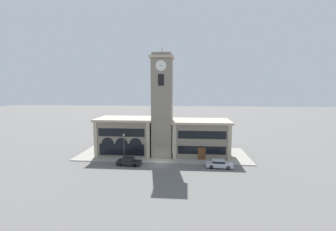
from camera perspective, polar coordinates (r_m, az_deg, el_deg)
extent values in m
plane|color=#605E5B|center=(43.66, -2.13, -12.09)|extent=(300.00, 300.00, 0.00)
cube|color=gray|center=(49.35, -1.28, -9.77)|extent=(35.86, 12.07, 0.15)
cube|color=gray|center=(46.25, -1.48, 1.75)|extent=(4.08, 4.08, 20.14)
cube|color=tan|center=(46.52, -1.52, 14.49)|extent=(4.78, 4.78, 0.45)
cube|color=gray|center=(46.59, -1.52, 15.13)|extent=(3.75, 3.75, 0.60)
cylinder|color=#4C4C51|center=(46.74, -1.52, 16.22)|extent=(0.10, 0.10, 1.20)
cylinder|color=silver|center=(44.25, -1.81, 12.59)|extent=(2.08, 0.10, 2.08)
cylinder|color=black|center=(44.18, -1.82, 12.60)|extent=(0.17, 0.04, 0.17)
cylinder|color=silver|center=(46.58, -4.12, 12.28)|extent=(0.10, 2.08, 2.08)
cylinder|color=black|center=(46.59, -4.21, 12.28)|extent=(0.04, 0.17, 0.17)
cube|color=black|center=(44.05, -1.80, 9.05)|extent=(1.14, 0.10, 2.20)
cube|color=gray|center=(50.29, -10.54, -5.29)|extent=(11.59, 7.35, 7.43)
cube|color=tan|center=(49.64, -10.64, -0.83)|extent=(12.29, 8.05, 0.45)
cube|color=tan|center=(48.60, -17.95, -5.92)|extent=(0.70, 0.16, 7.43)
cube|color=tan|center=(45.56, -5.13, -6.45)|extent=(0.70, 0.16, 7.43)
cube|color=black|center=(46.47, -11.79, -4.25)|extent=(9.51, 0.10, 1.64)
cube|color=black|center=(47.27, -11.69, -8.50)|extent=(9.27, 0.10, 2.38)
cylinder|color=black|center=(47.86, -15.08, -6.93)|extent=(2.55, 0.06, 2.55)
cylinder|color=black|center=(46.97, -11.73, -7.10)|extent=(2.55, 0.06, 2.55)
cylinder|color=black|center=(46.24, -8.25, -7.25)|extent=(2.55, 0.06, 2.55)
cube|color=gray|center=(48.67, 8.30, -5.84)|extent=(11.47, 7.35, 7.11)
cube|color=tan|center=(48.00, 8.38, -1.43)|extent=(12.17, 8.05, 0.45)
cube|color=tan|center=(45.00, 1.68, -6.80)|extent=(0.70, 0.16, 7.11)
cube|color=tan|center=(45.73, 15.39, -6.83)|extent=(0.70, 0.16, 7.11)
cube|color=black|center=(44.73, 8.63, -4.91)|extent=(9.41, 0.10, 1.56)
cube|color=#5B3319|center=(45.63, 8.54, -9.64)|extent=(1.50, 0.12, 2.56)
cube|color=black|center=(45.44, 8.56, -8.71)|extent=(9.41, 0.10, 1.59)
cube|color=black|center=(43.18, -9.85, -11.67)|extent=(4.53, 2.11, 0.68)
cube|color=black|center=(43.04, -10.10, -10.84)|extent=(2.23, 1.78, 0.60)
cube|color=black|center=(43.04, -10.10, -10.84)|extent=(2.14, 1.81, 0.45)
cylinder|color=black|center=(43.58, -7.76, -11.74)|extent=(0.65, 0.26, 0.64)
cylinder|color=black|center=(42.12, -8.39, -12.40)|extent=(0.65, 0.26, 0.64)
cylinder|color=black|center=(44.40, -11.23, -11.45)|extent=(0.65, 0.26, 0.64)
cylinder|color=black|center=(42.97, -11.97, -12.09)|extent=(0.65, 0.26, 0.64)
cube|color=#B2B7C1|center=(42.28, 12.93, -12.10)|extent=(4.83, 2.01, 0.71)
cube|color=#B2B7C1|center=(42.08, 12.69, -11.31)|extent=(2.37, 1.68, 0.51)
cube|color=black|center=(42.08, 12.69, -11.31)|extent=(2.28, 1.71, 0.38)
cylinder|color=black|center=(43.19, 14.83, -12.02)|extent=(0.73, 0.27, 0.72)
cylinder|color=black|center=(41.79, 15.06, -12.66)|extent=(0.73, 0.27, 0.72)
cylinder|color=black|center=(42.96, 10.85, -12.01)|extent=(0.73, 0.27, 0.72)
cylinder|color=black|center=(41.55, 10.93, -12.67)|extent=(0.73, 0.27, 0.72)
cylinder|color=#4C4C51|center=(45.01, -11.11, -8.16)|extent=(0.12, 0.12, 4.93)
sphere|color=silver|center=(44.41, -11.18, -4.86)|extent=(0.36, 0.36, 0.36)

